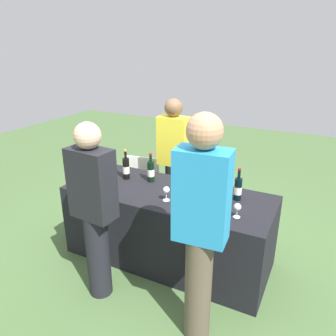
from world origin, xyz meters
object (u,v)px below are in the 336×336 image
object	(u,v)px
wine_bottle_1	(151,171)
wine_bottle_2	(217,184)
wine_bottle_3	(238,189)
wine_glass_2	(166,191)
wine_glass_0	(93,178)
wine_glass_3	(213,200)
wine_glass_4	(237,208)
wine_bottle_0	(126,168)
guest_0	(94,208)
guest_1	(201,225)
menu_board	(142,182)
server_pouring	(173,158)
wine_glass_1	(113,178)

from	to	relation	value
wine_bottle_1	wine_bottle_2	size ratio (longest dim) A/B	1.01
wine_bottle_3	wine_glass_2	distance (m)	0.66
wine_bottle_2	wine_glass_0	world-z (taller)	wine_bottle_2
wine_bottle_3	wine_glass_3	distance (m)	0.33
wine_glass_2	wine_glass_4	xyz separation A→B (m)	(0.67, -0.01, -0.01)
wine_bottle_0	wine_bottle_2	distance (m)	0.99
wine_glass_0	guest_0	xyz separation A→B (m)	(0.42, -0.52, 0.01)
wine_bottle_3	wine_glass_3	bearing A→B (deg)	-113.19
wine_glass_2	guest_1	size ratio (longest dim) A/B	0.08
wine_glass_0	menu_board	world-z (taller)	wine_glass_0
wine_glass_0	wine_bottle_3	bearing A→B (deg)	14.36
wine_bottle_3	menu_board	xyz separation A→B (m)	(-1.49, 0.74, -0.51)
wine_glass_2	menu_board	world-z (taller)	wine_glass_2
wine_bottle_0	wine_glass_4	size ratio (longest dim) A/B	2.54
wine_glass_2	wine_glass_3	xyz separation A→B (m)	(0.45, 0.01, 0.00)
wine_glass_0	guest_1	bearing A→B (deg)	-21.92
wine_glass_3	guest_1	bearing A→B (deg)	-78.99
guest_0	menu_board	distance (m)	1.77
wine_bottle_3	server_pouring	world-z (taller)	server_pouring
wine_glass_2	guest_0	bearing A→B (deg)	-124.22
wine_bottle_1	wine_glass_2	distance (m)	0.48
wine_bottle_1	wine_glass_2	xyz separation A→B (m)	(0.35, -0.33, -0.01)
guest_0	guest_1	bearing A→B (deg)	2.67
guest_0	guest_1	xyz separation A→B (m)	(0.95, -0.04, 0.11)
wine_glass_3	menu_board	world-z (taller)	wine_glass_3
wine_glass_3	wine_glass_0	bearing A→B (deg)	-177.66
wine_bottle_1	wine_glass_3	size ratio (longest dim) A/B	2.11
wine_bottle_0	wine_glass_4	distance (m)	1.32
wine_glass_1	wine_bottle_3	bearing A→B (deg)	12.77
wine_glass_0	server_pouring	world-z (taller)	server_pouring
guest_0	server_pouring	bearing A→B (deg)	93.99
menu_board	wine_bottle_1	bearing A→B (deg)	-63.18
wine_glass_2	server_pouring	size ratio (longest dim) A/B	0.09
wine_glass_3	server_pouring	bearing A→B (deg)	132.79
wine_glass_3	guest_0	world-z (taller)	guest_0
wine_bottle_1	guest_0	distance (m)	0.89
wine_bottle_1	wine_bottle_3	distance (m)	0.93
wine_bottle_0	menu_board	xyz separation A→B (m)	(-0.29, 0.78, -0.52)
wine_glass_3	menu_board	bearing A→B (deg)	142.43
wine_bottle_3	guest_0	world-z (taller)	guest_0
wine_glass_2	wine_glass_3	bearing A→B (deg)	0.99
wine_glass_4	wine_glass_0	bearing A→B (deg)	-178.74
wine_glass_2	wine_glass_4	size ratio (longest dim) A/B	1.09
wine_bottle_1	guest_1	distance (m)	1.30
wine_glass_3	wine_glass_1	bearing A→B (deg)	178.38
wine_glass_0	wine_glass_3	distance (m)	1.26
wine_glass_4	menu_board	bearing A→B (deg)	145.96
server_pouring	wine_glass_0	bearing A→B (deg)	63.44
wine_bottle_1	wine_glass_3	bearing A→B (deg)	-21.76
wine_bottle_1	guest_0	xyz separation A→B (m)	(-0.03, -0.89, -0.01)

